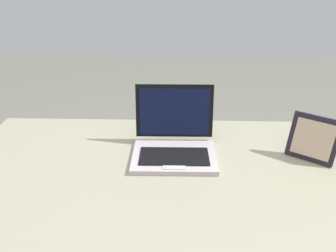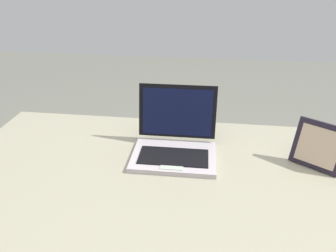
% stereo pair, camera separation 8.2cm
% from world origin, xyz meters
% --- Properties ---
extents(desk, '(1.44, 0.70, 0.76)m').
position_xyz_m(desk, '(0.00, 0.00, 0.62)').
color(desk, '#9B967D').
rests_on(desk, ground).
extents(laptop_front, '(0.27, 0.23, 0.21)m').
position_xyz_m(laptop_front, '(-0.03, 0.10, 0.80)').
color(laptop_front, '#BBB0B5').
rests_on(laptop_front, desk).
extents(photo_frame, '(0.15, 0.12, 0.15)m').
position_xyz_m(photo_frame, '(0.42, 0.09, 0.83)').
color(photo_frame, black).
rests_on(photo_frame, desk).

